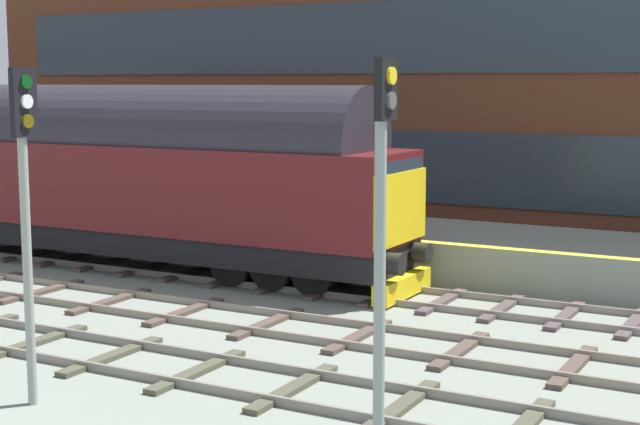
% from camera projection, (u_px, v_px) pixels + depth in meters
% --- Properties ---
extents(ground_plane, '(140.00, 140.00, 0.00)m').
position_uv_depth(ground_plane, '(236.00, 279.00, 23.17)').
color(ground_plane, gray).
rests_on(ground_plane, ground).
extents(track_main, '(2.50, 60.00, 0.15)m').
position_uv_depth(track_main, '(236.00, 277.00, 23.17)').
color(track_main, gray).
rests_on(track_main, ground).
extents(track_adjacent_west, '(2.50, 60.00, 0.15)m').
position_uv_depth(track_adjacent_west, '(146.00, 306.00, 20.18)').
color(track_adjacent_west, gray).
rests_on(track_adjacent_west, ground).
extents(track_adjacent_far_west, '(2.50, 60.00, 0.15)m').
position_uv_depth(track_adjacent_far_west, '(35.00, 342.00, 17.39)').
color(track_adjacent_far_west, gray).
rests_on(track_adjacent_far_west, ground).
extents(station_platform, '(4.00, 44.00, 1.01)m').
position_uv_depth(station_platform, '(309.00, 238.00, 26.24)').
color(station_platform, gray).
rests_on(station_platform, ground).
extents(diesel_locomotive, '(2.74, 19.56, 4.68)m').
position_uv_depth(diesel_locomotive, '(70.00, 168.00, 25.32)').
color(diesel_locomotive, black).
rests_on(diesel_locomotive, ground).
extents(signal_post_near, '(0.44, 0.22, 5.03)m').
position_uv_depth(signal_post_near, '(382.00, 226.00, 11.10)').
color(signal_post_near, gray).
rests_on(signal_post_near, ground).
extents(signal_post_mid, '(0.44, 0.22, 4.96)m').
position_uv_depth(signal_post_mid, '(26.00, 193.00, 13.77)').
color(signal_post_mid, gray).
rests_on(signal_post_mid, ground).
extents(platform_number_sign, '(0.10, 0.44, 1.90)m').
position_uv_depth(platform_number_sign, '(411.00, 186.00, 22.84)').
color(platform_number_sign, slate).
rests_on(platform_number_sign, station_platform).
extents(waiting_passenger, '(0.45, 0.47, 1.64)m').
position_uv_depth(waiting_passenger, '(184.00, 175.00, 28.37)').
color(waiting_passenger, '#36302E').
rests_on(waiting_passenger, station_platform).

